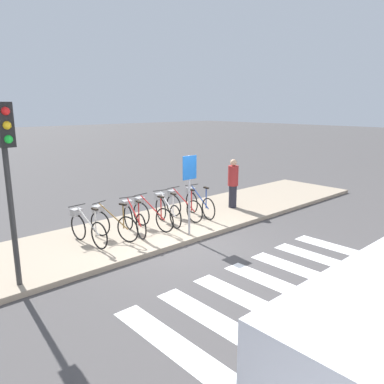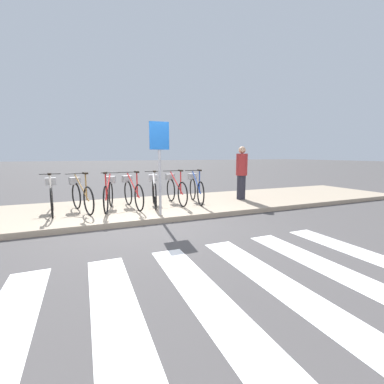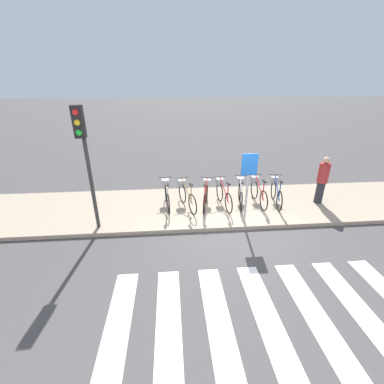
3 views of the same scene
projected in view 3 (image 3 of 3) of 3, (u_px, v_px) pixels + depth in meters
The scene contains 12 objects.
ground_plane at pixel (231, 231), 7.39m from camera, with size 120.00×120.00×0.00m, color #423F3F.
sidewalk at pixel (221, 206), 8.73m from camera, with size 17.50×2.99×0.12m.
parked_bicycle_0 at pixel (167, 194), 8.39m from camera, with size 0.46×1.57×0.97m.
parked_bicycle_1 at pixel (186, 195), 8.37m from camera, with size 0.61×1.51×0.97m.
parked_bicycle_2 at pixel (206, 194), 8.39m from camera, with size 0.51×1.55×0.97m.
parked_bicycle_3 at pixel (223, 193), 8.47m from camera, with size 0.46×1.57×0.97m.
parked_bicycle_4 at pixel (240, 192), 8.55m from camera, with size 0.49×1.55×0.97m.
parked_bicycle_5 at pixel (258, 191), 8.64m from camera, with size 0.46×1.58×0.97m.
parked_bicycle_6 at pixel (276, 191), 8.61m from camera, with size 0.46×1.56×0.97m.
pedestrian at pixel (322, 179), 8.50m from camera, with size 0.34×0.34×1.61m.
traffic_light at pixel (83, 145), 6.29m from camera, with size 0.24×0.40×3.35m.
sign_post at pixel (248, 177), 7.07m from camera, with size 0.44×0.07×2.07m.
Camera 3 is at (-1.66, -6.20, 4.00)m, focal length 24.00 mm.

